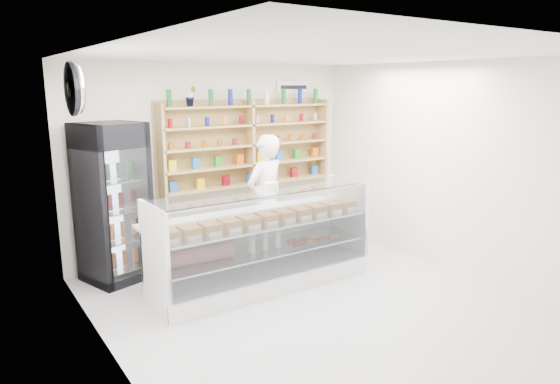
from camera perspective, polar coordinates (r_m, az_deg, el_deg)
room at (r=5.44m, az=4.53°, el=0.56°), size 5.00×5.00×5.00m
display_counter at (r=6.34m, az=-2.05°, el=-7.66°), size 2.83×0.84×1.23m
shop_worker at (r=7.04m, az=-1.68°, el=-0.79°), size 0.76×0.61×1.82m
drinks_cooler at (r=6.69m, az=-18.54°, el=-1.17°), size 0.91×0.89×2.04m
wall_shelving at (r=7.60m, az=-3.50°, el=5.38°), size 2.84×0.28×1.33m
potted_plant at (r=7.13m, az=-10.16°, el=10.73°), size 0.16×0.13×0.28m
security_mirror at (r=5.49m, az=-22.23°, el=10.84°), size 0.15×0.50×0.50m
wall_sign at (r=8.15m, az=1.52°, el=11.88°), size 0.62×0.03×0.20m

